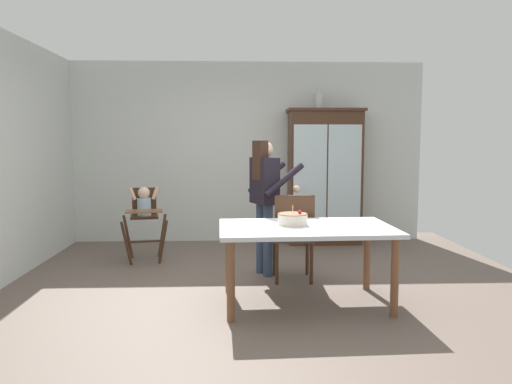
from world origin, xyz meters
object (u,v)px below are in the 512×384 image
china_cabinet (325,176)px  adult_person (265,190)px  dining_table (306,235)px  ceramic_vase (319,100)px  birthday_cake (293,219)px  high_chair_with_toddler (144,210)px  dining_chair_far_side (294,232)px

china_cabinet → adult_person: china_cabinet is taller
adult_person → dining_table: adult_person is taller
dining_table → adult_person: bearing=107.2°
ceramic_vase → birthday_cake: 3.02m
high_chair_with_toddler → dining_table: size_ratio=0.58×
high_chair_with_toddler → dining_chair_far_side: dining_chair_far_side is taller
high_chair_with_toddler → dining_table: bearing=-53.5°
adult_person → dining_chair_far_side: (0.29, -0.33, -0.41)m
ceramic_vase → dining_table: bearing=-101.8°
china_cabinet → adult_person: 1.95m
ceramic_vase → birthday_cake: size_ratio=0.96×
high_chair_with_toddler → adult_person: 1.67m
dining_table → dining_chair_far_side: dining_chair_far_side is taller
china_cabinet → dining_table: bearing=-103.8°
china_cabinet → adult_person: bearing=-120.4°
adult_person → dining_table: 1.13m
ceramic_vase → dining_chair_far_side: ceramic_vase is taller
ceramic_vase → dining_table: ceramic_vase is taller
ceramic_vase → dining_chair_far_side: bearing=-106.6°
ceramic_vase → high_chair_with_toddler: 2.96m
china_cabinet → ceramic_vase: bearing=177.8°
high_chair_with_toddler → adult_person: size_ratio=0.62×
ceramic_vase → birthday_cake: (-0.68, -2.63, -1.32)m
ceramic_vase → dining_table: 3.13m
dining_chair_far_side → high_chair_with_toddler: bearing=-28.3°
china_cabinet → dining_chair_far_side: china_cabinet is taller
china_cabinet → birthday_cake: china_cabinet is taller
high_chair_with_toddler → birthday_cake: size_ratio=3.39×
dining_table → dining_chair_far_side: 0.71m
adult_person → china_cabinet: bearing=-55.3°
birthday_cake → dining_table: bearing=-35.0°
high_chair_with_toddler → dining_table: high_chair_with_toddler is taller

